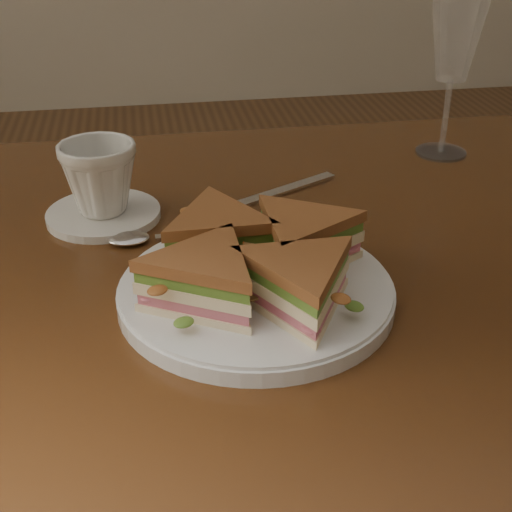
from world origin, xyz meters
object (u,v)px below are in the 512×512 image
object	(u,v)px
coffee_cup	(99,178)
wine_glass	(456,42)
spoon	(149,238)
saucer	(104,214)
plate	(256,293)
knife	(266,196)
sandwich_wedges	(256,261)
table	(280,319)

from	to	relation	value
coffee_cup	wine_glass	bearing A→B (deg)	20.11
spoon	saucer	xyz separation A→B (m)	(-0.05, 0.07, 0.00)
plate	coffee_cup	distance (m)	0.27
plate	coffee_cup	size ratio (longest dim) A/B	2.96
plate	knife	distance (m)	0.24
saucer	coffee_cup	xyz separation A→B (m)	(0.00, 0.00, 0.05)
knife	spoon	bearing A→B (deg)	-176.59
saucer	sandwich_wedges	bearing A→B (deg)	-54.36
table	coffee_cup	size ratio (longest dim) A/B	12.98
spoon	knife	bearing A→B (deg)	29.22
plate	sandwich_wedges	xyz separation A→B (m)	(0.00, -0.00, 0.04)
table	knife	xyz separation A→B (m)	(0.01, 0.13, 0.10)
saucer	coffee_cup	world-z (taller)	coffee_cup
saucer	knife	bearing A→B (deg)	6.85
wine_glass	knife	bearing A→B (deg)	-158.59
table	sandwich_wedges	world-z (taller)	sandwich_wedges
table	spoon	xyz separation A→B (m)	(-0.15, 0.04, 0.10)
table	knife	bearing A→B (deg)	87.26
sandwich_wedges	saucer	size ratio (longest dim) A/B	2.07
sandwich_wedges	saucer	world-z (taller)	sandwich_wedges
plate	knife	bearing A→B (deg)	77.30
knife	coffee_cup	world-z (taller)	coffee_cup
sandwich_wedges	knife	size ratio (longest dim) A/B	1.46
saucer	plate	bearing A→B (deg)	-54.36
plate	saucer	world-z (taller)	plate
coffee_cup	plate	bearing A→B (deg)	-49.79
plate	spoon	world-z (taller)	plate
table	knife	distance (m)	0.17
sandwich_wedges	spoon	xyz separation A→B (m)	(-0.10, 0.14, -0.04)
coffee_cup	knife	bearing A→B (deg)	11.42
table	saucer	distance (m)	0.25
wine_glass	saucer	world-z (taller)	wine_glass
wine_glass	sandwich_wedges	bearing A→B (deg)	-134.14
table	plate	distance (m)	0.16
spoon	saucer	size ratio (longest dim) A/B	1.33
wine_glass	coffee_cup	bearing A→B (deg)	-164.46
plate	knife	size ratio (longest dim) A/B	1.40
wine_glass	coffee_cup	xyz separation A→B (m)	(-0.49, -0.14, -0.11)
knife	wine_glass	distance (m)	0.35
sandwich_wedges	knife	distance (m)	0.25
plate	coffee_cup	world-z (taller)	coffee_cup
knife	table	bearing A→B (deg)	-120.76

